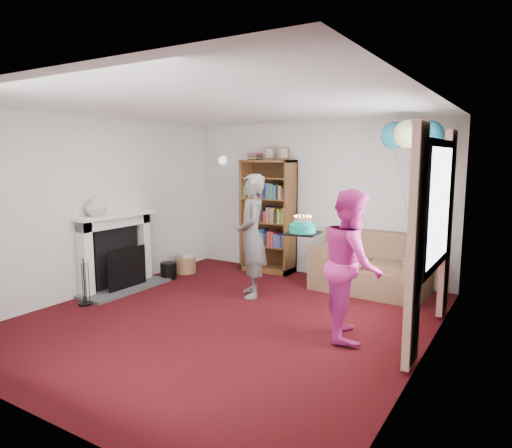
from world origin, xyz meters
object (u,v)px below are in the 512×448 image
Objects in this scene: sofa at (371,269)px; person_striped at (252,236)px; bookcase at (269,217)px; person_magenta at (352,264)px; birthday_cake at (303,228)px.

sofa is 0.93× the size of person_striped.
sofa is (1.87, -0.24, -0.61)m from bookcase.
person_striped is 1.83m from person_magenta.
bookcase is 3.03m from person_magenta.
birthday_cake is (-0.37, -1.57, 0.78)m from sofa.
person_striped is (-1.35, -1.15, 0.53)m from sofa.
birthday_cake reaches higher than sofa.
person_striped is at bearing -69.38° from bookcase.
birthday_cake is at bearing 28.77° from person_striped.
person_striped reaches higher than birthday_cake.
person_striped is (0.52, -1.38, -0.07)m from bookcase.
sofa is 4.22× the size of birthday_cake.
birthday_cake is (-0.71, 0.26, 0.29)m from person_magenta.
sofa is at bearing 76.81° from birthday_cake.
sofa is 1.85m from person_striped.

